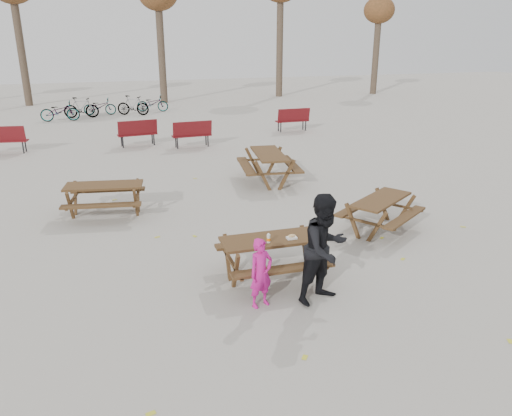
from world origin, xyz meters
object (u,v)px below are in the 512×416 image
object	(u,v)px
food_tray	(292,238)
picnic_table_far	(269,167)
adult	(325,249)
picnic_table_east	(380,214)
child	(261,273)
main_picnic_table	(272,248)
picnic_table_north	(105,200)
soda_bottle	(269,239)

from	to	relation	value
food_tray	picnic_table_far	distance (m)	6.20
adult	picnic_table_east	xyz separation A→B (m)	(2.47, 2.49, -0.55)
child	picnic_table_east	distance (m)	4.25
main_picnic_table	picnic_table_north	size ratio (longest dim) A/B	1.00
food_tray	picnic_table_north	distance (m)	5.42
soda_bottle	adult	xyz separation A→B (m)	(0.69, -0.82, 0.07)
main_picnic_table	soda_bottle	xyz separation A→B (m)	(-0.12, -0.17, 0.26)
main_picnic_table	adult	bearing A→B (deg)	-60.07
child	adult	xyz separation A→B (m)	(1.05, -0.11, 0.34)
main_picnic_table	picnic_table_east	distance (m)	3.40
soda_bottle	picnic_table_far	bearing A→B (deg)	71.86
soda_bottle	picnic_table_east	distance (m)	3.61
child	food_tray	bearing A→B (deg)	24.32
food_tray	soda_bottle	distance (m)	0.45
soda_bottle	picnic_table_north	xyz separation A→B (m)	(-2.70, 4.43, -0.46)
main_picnic_table	child	distance (m)	1.00
adult	picnic_table_east	world-z (taller)	adult
soda_bottle	picnic_table_north	bearing A→B (deg)	121.35
child	picnic_table_east	size ratio (longest dim) A/B	0.67
child	picnic_table_north	world-z (taller)	child
soda_bottle	picnic_table_far	xyz separation A→B (m)	(1.98, 6.04, -0.41)
picnic_table_north	picnic_table_east	bearing A→B (deg)	-16.42
main_picnic_table	adult	size ratio (longest dim) A/B	0.98
soda_bottle	child	bearing A→B (deg)	-116.66
food_tray	picnic_table_north	world-z (taller)	food_tray
food_tray	picnic_table_far	xyz separation A→B (m)	(1.54, 6.00, -0.36)
adult	picnic_table_north	distance (m)	6.27
food_tray	adult	bearing A→B (deg)	-73.83
main_picnic_table	child	size ratio (longest dim) A/B	1.54
adult	picnic_table_east	size ratio (longest dim) A/B	1.06
food_tray	picnic_table_east	size ratio (longest dim) A/B	0.10
child	picnic_table_east	xyz separation A→B (m)	(3.52, 2.38, -0.21)
main_picnic_table	food_tray	bearing A→B (deg)	-21.97
main_picnic_table	food_tray	distance (m)	0.40
main_picnic_table	child	bearing A→B (deg)	-118.68
picnic_table_far	adult	bearing A→B (deg)	176.07
adult	picnic_table_north	world-z (taller)	adult
picnic_table_east	picnic_table_north	xyz separation A→B (m)	(-5.86, 2.76, 0.02)
picnic_table_east	adult	bearing A→B (deg)	-169.05
adult	picnic_table_far	distance (m)	6.99
child	picnic_table_east	bearing A→B (deg)	15.24
picnic_table_east	picnic_table_north	distance (m)	6.48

